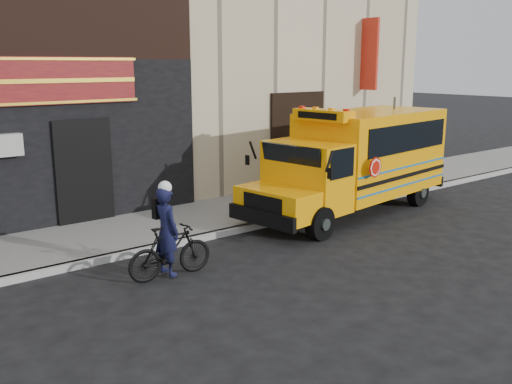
{
  "coord_description": "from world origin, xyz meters",
  "views": [
    {
      "loc": [
        -8.42,
        -8.21,
        4.05
      ],
      "look_at": [
        -0.53,
        1.85,
        1.16
      ],
      "focal_mm": 40.0,
      "sensor_mm": 36.0,
      "label": 1
    }
  ],
  "objects": [
    {
      "name": "school_bus",
      "position": [
        3.35,
        2.27,
        1.51
      ],
      "size": [
        7.12,
        3.03,
        2.92
      ],
      "color": "black",
      "rests_on": "ground"
    },
    {
      "name": "sidewalk",
      "position": [
        0.0,
        4.1,
        0.07
      ],
      "size": [
        40.0,
        3.0,
        0.15
      ],
      "primitive_type": "cube",
      "color": "slate",
      "rests_on": "ground"
    },
    {
      "name": "cyclist",
      "position": [
        -3.31,
        1.08,
        0.87
      ],
      "size": [
        0.48,
        0.67,
        1.74
      ],
      "primitive_type": "imported",
      "rotation": [
        0.0,
        0.0,
        1.67
      ],
      "color": "black",
      "rests_on": "ground"
    },
    {
      "name": "ground",
      "position": [
        0.0,
        0.0,
        0.0
      ],
      "size": [
        120.0,
        120.0,
        0.0
      ],
      "primitive_type": "plane",
      "color": "black",
      "rests_on": "ground"
    },
    {
      "name": "sign_pole",
      "position": [
        5.15,
        2.5,
        1.71
      ],
      "size": [
        0.08,
        0.27,
        3.09
      ],
      "color": "#424A45",
      "rests_on": "ground"
    },
    {
      "name": "curb",
      "position": [
        0.0,
        2.6,
        0.07
      ],
      "size": [
        40.0,
        0.2,
        0.15
      ],
      "primitive_type": "cube",
      "color": "#9D9C97",
      "rests_on": "ground"
    },
    {
      "name": "bicycle",
      "position": [
        -3.29,
        1.0,
        0.52
      ],
      "size": [
        1.75,
        0.61,
        1.03
      ],
      "primitive_type": "imported",
      "rotation": [
        0.0,
        0.0,
        1.5
      ],
      "color": "black",
      "rests_on": "ground"
    }
  ]
}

